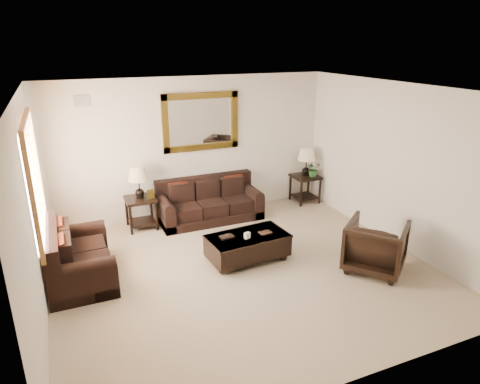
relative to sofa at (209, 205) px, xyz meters
name	(u,v)px	position (x,y,z in m)	size (l,w,h in m)	color
room	(244,187)	(-0.19, -2.11, 1.06)	(5.51, 5.01, 2.71)	gray
window	(35,178)	(-2.89, -1.21, 1.26)	(0.07, 1.96, 1.66)	white
mirror	(201,122)	(0.00, 0.36, 1.56)	(1.50, 0.06, 1.10)	#462E0E
air_vent	(82,101)	(-2.09, 0.37, 2.06)	(0.25, 0.02, 0.18)	#999999
sofa	(209,205)	(0.00, 0.00, 0.00)	(1.96, 0.85, 0.80)	black
loveseat	(76,260)	(-2.52, -1.39, 0.02)	(0.90, 1.51, 0.85)	black
end_table_left	(139,188)	(-1.30, 0.08, 0.49)	(0.54, 0.54, 1.19)	black
end_table_right	(306,167)	(2.21, 0.08, 0.48)	(0.54, 0.54, 1.19)	black
coffee_table	(247,245)	(0.00, -1.83, -0.02)	(1.31, 0.78, 0.53)	black
armchair	(376,244)	(1.66, -2.86, 0.14)	(0.83, 0.78, 0.85)	black
potted_plant	(313,170)	(2.33, -0.02, 0.43)	(0.29, 0.33, 0.26)	#22581E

